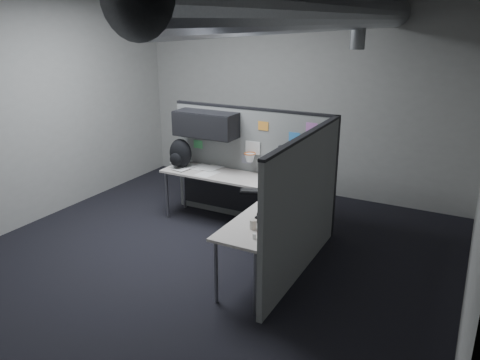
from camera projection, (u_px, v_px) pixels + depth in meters
The scene contains 12 objects.
room at pixel (252, 87), 4.79m from camera, with size 5.62×5.62×3.22m.
partition_back at pixel (239, 152), 6.53m from camera, with size 2.44×0.42×1.63m.
partition_right at pixel (304, 205), 5.14m from camera, with size 0.07×2.23×1.63m.
desk at pixel (247, 194), 6.03m from camera, with size 2.31×2.11×0.73m.
monitor at pixel (302, 167), 5.88m from camera, with size 0.63×0.63×0.51m.
keyboard at pixel (257, 191), 5.75m from camera, with size 0.44×0.30×0.04m.
mouse at pixel (277, 201), 5.44m from camera, with size 0.26×0.27×0.05m.
phone at pixel (268, 217), 4.94m from camera, with size 0.23×0.25×0.11m.
bottles at pixel (259, 235), 4.55m from camera, with size 0.12×0.14×0.07m.
cup at pixel (253, 224), 4.74m from camera, with size 0.07×0.07×0.10m, color beige.
papers at pixel (194, 167), 6.73m from camera, with size 0.88×0.63×0.02m.
backpack at pixel (180, 154), 6.68m from camera, with size 0.40×0.38×0.42m.
Camera 1 is at (2.72, -4.33, 2.74)m, focal length 35.00 mm.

